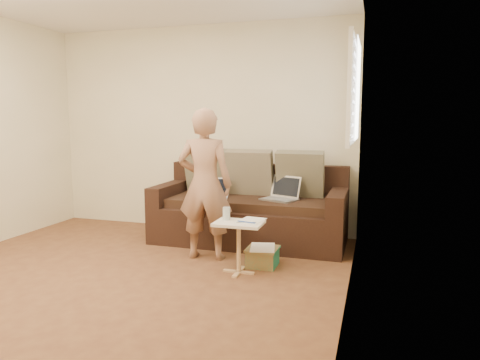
% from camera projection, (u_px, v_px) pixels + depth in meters
% --- Properties ---
extents(floor, '(4.50, 4.50, 0.00)m').
position_uv_depth(floor, '(102.00, 288.00, 3.77)').
color(floor, '#55311F').
rests_on(floor, ground).
extents(wall_back, '(4.00, 0.00, 4.00)m').
position_uv_depth(wall_back, '(200.00, 129.00, 5.72)').
color(wall_back, beige).
rests_on(wall_back, ground).
extents(wall_right, '(0.00, 4.50, 4.50)m').
position_uv_depth(wall_right, '(348.00, 138.00, 3.01)').
color(wall_right, beige).
rests_on(wall_right, ground).
extents(window_blinds, '(0.12, 0.88, 1.08)m').
position_uv_depth(window_blinds, '(354.00, 91.00, 4.39)').
color(window_blinds, white).
rests_on(window_blinds, wall_right).
extents(sofa, '(2.20, 0.95, 0.85)m').
position_uv_depth(sofa, '(249.00, 206.00, 5.16)').
color(sofa, black).
rests_on(sofa, ground).
extents(pillow_left, '(0.55, 0.29, 0.57)m').
position_uv_depth(pillow_left, '(208.00, 171.00, 5.49)').
color(pillow_left, '#625B48').
rests_on(pillow_left, sofa).
extents(pillow_mid, '(0.55, 0.27, 0.57)m').
position_uv_depth(pillow_mid, '(250.00, 173.00, 5.31)').
color(pillow_mid, '#645F47').
rests_on(pillow_mid, sofa).
extents(pillow_right, '(0.55, 0.28, 0.57)m').
position_uv_depth(pillow_right, '(300.00, 174.00, 5.15)').
color(pillow_right, '#625B48').
rests_on(pillow_right, sofa).
extents(laptop_silver, '(0.46, 0.40, 0.25)m').
position_uv_depth(laptop_silver, '(279.00, 200.00, 5.00)').
color(laptop_silver, '#B7BABC').
rests_on(laptop_silver, sofa).
extents(laptop_white, '(0.36, 0.30, 0.23)m').
position_uv_depth(laptop_white, '(214.00, 198.00, 5.15)').
color(laptop_white, white).
rests_on(laptop_white, sofa).
extents(person, '(0.60, 0.44, 1.55)m').
position_uv_depth(person, '(205.00, 184.00, 4.50)').
color(person, '#966652').
rests_on(person, ground).
extents(side_table, '(0.44, 0.31, 0.49)m').
position_uv_depth(side_table, '(239.00, 248.00, 4.12)').
color(side_table, silver).
rests_on(side_table, ground).
extents(drinking_glass, '(0.07, 0.07, 0.12)m').
position_uv_depth(drinking_glass, '(226.00, 213.00, 4.17)').
color(drinking_glass, silver).
rests_on(drinking_glass, side_table).
extents(scissors, '(0.19, 0.12, 0.02)m').
position_uv_depth(scissors, '(246.00, 222.00, 4.04)').
color(scissors, silver).
rests_on(scissors, side_table).
extents(paper_on_table, '(0.25, 0.33, 0.00)m').
position_uv_depth(paper_on_table, '(251.00, 220.00, 4.14)').
color(paper_on_table, white).
rests_on(paper_on_table, side_table).
extents(striped_box, '(0.30, 0.30, 0.19)m').
position_uv_depth(striped_box, '(262.00, 257.00, 4.34)').
color(striped_box, '#C7581D').
rests_on(striped_box, ground).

